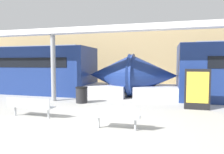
# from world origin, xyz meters

# --- Properties ---
(ground_plane) EXTENTS (60.00, 60.00, 0.00)m
(ground_plane) POSITION_xyz_m (0.00, 0.00, 0.00)
(ground_plane) COLOR #B2AFA8
(station_wall) EXTENTS (56.00, 0.20, 5.00)m
(station_wall) POSITION_xyz_m (0.00, 11.41, 2.50)
(station_wall) COLOR tan
(station_wall) RESTS_ON ground_plane
(train_right) EXTENTS (15.10, 2.93, 3.20)m
(train_right) POSITION_xyz_m (-6.81, 6.90, 1.50)
(train_right) COLOR navy
(train_right) RESTS_ON ground_plane
(bench_near) EXTENTS (1.46, 0.48, 0.75)m
(bench_near) POSITION_xyz_m (1.27, 0.57, 0.46)
(bench_near) COLOR #ADB2B7
(bench_near) RESTS_ON ground_plane
(bench_far) EXTENTS (1.85, 0.47, 0.75)m
(bench_far) POSITION_xyz_m (-2.21, 1.13, 0.46)
(bench_far) COLOR #ADB2B7
(bench_far) RESTS_ON ground_plane
(trash_bin) EXTENTS (0.62, 0.62, 0.83)m
(trash_bin) POSITION_xyz_m (-1.47, 4.25, 0.42)
(trash_bin) COLOR black
(trash_bin) RESTS_ON ground_plane
(poster_board) EXTENTS (1.07, 0.07, 1.80)m
(poster_board) POSITION_xyz_m (4.06, 4.10, 0.91)
(poster_board) COLOR black
(poster_board) RESTS_ON ground_plane
(support_column_near) EXTENTS (0.25, 0.25, 3.60)m
(support_column_near) POSITION_xyz_m (-3.17, 4.38, 1.80)
(support_column_near) COLOR gray
(support_column_near) RESTS_ON ground_plane
(canopy_beam) EXTENTS (28.00, 0.60, 0.28)m
(canopy_beam) POSITION_xyz_m (-3.17, 4.38, 3.74)
(canopy_beam) COLOR silver
(canopy_beam) RESTS_ON support_column_near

